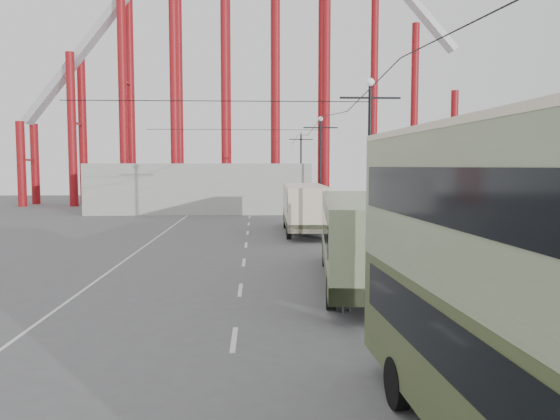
{
  "coord_description": "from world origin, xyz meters",
  "views": [
    {
      "loc": [
        -0.38,
        -10.63,
        4.73
      ],
      "look_at": [
        0.56,
        10.92,
        3.0
      ],
      "focal_mm": 35.0,
      "sensor_mm": 36.0,
      "label": 1
    }
  ],
  "objects_px": {
    "double_decker_bus": "(539,286)",
    "pedestrian": "(345,287)",
    "single_decker_cream": "(304,206)",
    "single_decker_green": "(359,235)"
  },
  "relations": [
    {
      "from": "double_decker_bus",
      "to": "pedestrian",
      "type": "relative_size",
      "value": 6.15
    },
    {
      "from": "pedestrian",
      "to": "single_decker_cream",
      "type": "bearing_deg",
      "value": -126.29
    },
    {
      "from": "double_decker_bus",
      "to": "pedestrian",
      "type": "distance_m",
      "value": 10.12
    },
    {
      "from": "single_decker_cream",
      "to": "double_decker_bus",
      "type": "bearing_deg",
      "value": -87.67
    },
    {
      "from": "single_decker_green",
      "to": "single_decker_cream",
      "type": "distance_m",
      "value": 16.98
    },
    {
      "from": "double_decker_bus",
      "to": "single_decker_cream",
      "type": "relative_size",
      "value": 0.93
    },
    {
      "from": "double_decker_bus",
      "to": "single_decker_green",
      "type": "height_order",
      "value": "double_decker_bus"
    },
    {
      "from": "single_decker_green",
      "to": "single_decker_cream",
      "type": "relative_size",
      "value": 1.14
    },
    {
      "from": "single_decker_green",
      "to": "pedestrian",
      "type": "height_order",
      "value": "single_decker_green"
    },
    {
      "from": "double_decker_bus",
      "to": "single_decker_green",
      "type": "bearing_deg",
      "value": 86.96
    }
  ]
}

